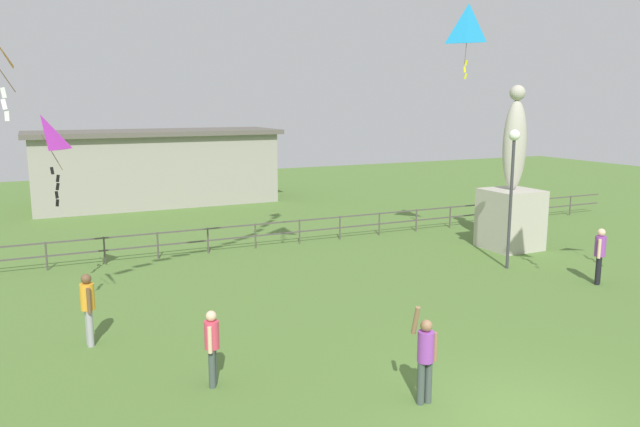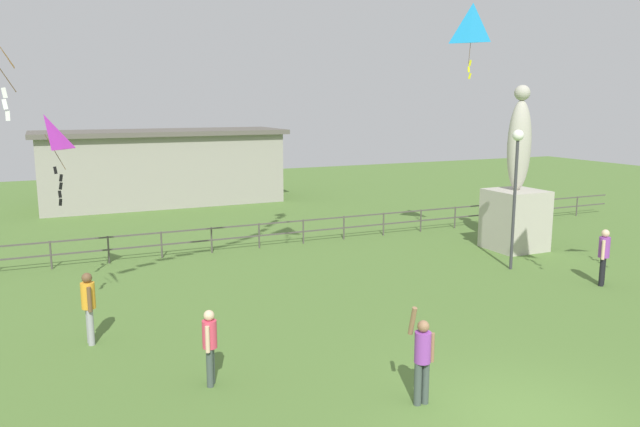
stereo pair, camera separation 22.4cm
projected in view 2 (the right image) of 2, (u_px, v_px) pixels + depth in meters
The scene contains 11 objects.
ground_plane at pixel (523, 421), 10.56m from camera, with size 80.00×80.00×0.00m, color #517533.
statue_monument at pixel (516, 201), 22.65m from camera, with size 1.86×1.86×6.03m.
lamppost at pixel (516, 169), 19.59m from camera, with size 0.36×0.36×4.56m.
person_0 at pixel (422, 355), 10.99m from camera, with size 0.48×0.31×1.87m.
person_2 at pixel (604, 253), 18.22m from camera, with size 0.45×0.33×1.71m.
person_3 at pixel (210, 342), 11.75m from camera, with size 0.28×0.42×1.52m.
person_4 at pixel (89, 303), 13.76m from camera, with size 0.31×0.50×1.67m.
kite_3 at pixel (472, 25), 20.97m from camera, with size 0.94×1.02×2.53m.
kite_5 at pixel (46, 139), 16.41m from camera, with size 0.90×0.93×2.40m.
waterfront_railing at pixel (253, 232), 22.88m from camera, with size 36.02×0.06×0.95m.
pavilion_building at pixel (162, 167), 32.94m from camera, with size 12.96×4.69×3.96m.
Camera 2 is at (-7.22, -7.43, 5.40)m, focal length 34.43 mm.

